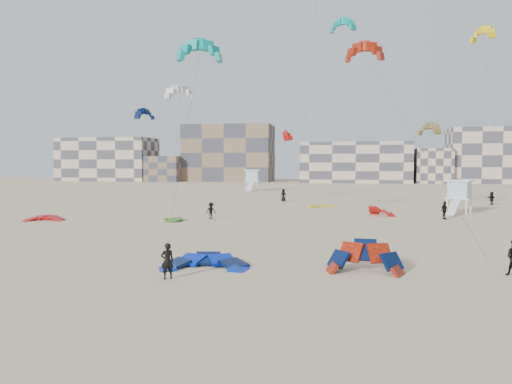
% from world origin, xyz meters
% --- Properties ---
extents(ground, '(320.00, 320.00, 0.00)m').
position_xyz_m(ground, '(0.00, 0.00, 0.00)').
color(ground, '#D2B48D').
rests_on(ground, ground).
extents(kite_ground_blue, '(5.28, 5.50, 2.28)m').
position_xyz_m(kite_ground_blue, '(-0.01, 2.66, 0.00)').
color(kite_ground_blue, '#0010DF').
rests_on(kite_ground_blue, ground).
extents(kite_ground_orange, '(4.24, 4.14, 3.95)m').
position_xyz_m(kite_ground_orange, '(8.50, 2.96, 0.00)').
color(kite_ground_orange, red).
rests_on(kite_ground_orange, ground).
extents(kite_ground_red, '(4.65, 4.83, 1.68)m').
position_xyz_m(kite_ground_red, '(-22.04, 21.49, 0.00)').
color(kite_ground_red, red).
rests_on(kite_ground_red, ground).
extents(kite_ground_green, '(4.03, 3.93, 0.88)m').
position_xyz_m(kite_ground_green, '(-9.46, 23.59, 0.00)').
color(kite_ground_green, '#3C7B22').
rests_on(kite_ground_green, ground).
extents(kite_ground_red_far, '(4.67, 4.62, 3.08)m').
position_xyz_m(kite_ground_red_far, '(11.23, 32.58, 0.00)').
color(kite_ground_red_far, red).
rests_on(kite_ground_red_far, ground).
extents(kite_ground_yellow, '(4.49, 4.57, 0.59)m').
position_xyz_m(kite_ground_yellow, '(4.17, 42.00, 0.00)').
color(kite_ground_yellow, '#F8B209').
rests_on(kite_ground_yellow, ground).
extents(kitesurfer_main, '(0.77, 0.73, 1.78)m').
position_xyz_m(kitesurfer_main, '(-1.08, -0.16, 0.89)').
color(kitesurfer_main, black).
rests_on(kitesurfer_main, ground).
extents(kitesurfer_c, '(1.24, 1.18, 1.69)m').
position_xyz_m(kitesurfer_c, '(-6.10, 25.96, 0.85)').
color(kitesurfer_c, black).
rests_on(kitesurfer_c, ground).
extents(kitesurfer_d, '(0.82, 1.17, 1.84)m').
position_xyz_m(kitesurfer_d, '(17.37, 29.84, 0.92)').
color(kitesurfer_d, black).
rests_on(kitesurfer_d, ground).
extents(kitesurfer_e, '(1.06, 0.89, 1.85)m').
position_xyz_m(kitesurfer_e, '(-1.79, 50.98, 0.92)').
color(kitesurfer_e, black).
rests_on(kitesurfer_e, ground).
extents(kitesurfer_f, '(0.94, 1.76, 1.81)m').
position_xyz_m(kitesurfer_f, '(27.20, 49.92, 0.90)').
color(kitesurfer_f, black).
rests_on(kitesurfer_f, ground).
extents(kite_fly_teal_a, '(5.00, 5.02, 16.19)m').
position_xyz_m(kite_fly_teal_a, '(-5.74, 21.09, 15.75)').
color(kite_fly_teal_a, '#089499').
rests_on(kite_fly_teal_a, ground).
extents(kite_fly_orange, '(7.19, 31.70, 17.60)m').
position_xyz_m(kite_fly_orange, '(9.24, 31.44, 17.32)').
color(kite_fly_orange, red).
rests_on(kite_fly_orange, ground).
extents(kite_fly_grey, '(5.09, 11.89, 14.74)m').
position_xyz_m(kite_fly_grey, '(-13.32, 37.52, 14.44)').
color(kite_fly_grey, silver).
rests_on(kite_fly_grey, ground).
extents(kite_fly_olive, '(4.22, 9.64, 9.94)m').
position_xyz_m(kite_fly_olive, '(17.21, 39.57, 9.70)').
color(kite_fly_olive, brown).
rests_on(kite_fly_olive, ground).
extents(kite_fly_yellow, '(5.30, 5.37, 23.86)m').
position_xyz_m(kite_fly_yellow, '(26.08, 52.27, 23.67)').
color(kite_fly_yellow, '#F8B209').
rests_on(kite_fly_yellow, ground).
extents(kite_fly_navy, '(8.61, 7.25, 13.61)m').
position_xyz_m(kite_fly_navy, '(-24.00, 51.65, 13.33)').
color(kite_fly_navy, '#061242').
rests_on(kite_fly_navy, ground).
extents(kite_fly_teal_b, '(5.28, 7.47, 27.69)m').
position_xyz_m(kite_fly_teal_b, '(6.64, 57.65, 27.24)').
color(kite_fly_teal_b, '#089499').
rests_on(kite_fly_teal_b, ground).
extents(kite_fly_red, '(4.37, 8.71, 10.90)m').
position_xyz_m(kite_fly_red, '(-2.82, 64.55, 10.44)').
color(kite_fly_red, red).
rests_on(kite_fly_red, ground).
extents(lifeguard_tower_near, '(3.61, 5.71, 3.82)m').
position_xyz_m(lifeguard_tower_near, '(20.14, 36.44, 1.89)').
color(lifeguard_tower_near, white).
rests_on(lifeguard_tower_near, ground).
extents(lifeguard_tower_far, '(3.14, 6.00, 4.40)m').
position_xyz_m(lifeguard_tower_far, '(-11.90, 79.56, 2.18)').
color(lifeguard_tower_far, white).
rests_on(lifeguard_tower_far, ground).
extents(condo_west_a, '(30.00, 15.00, 14.00)m').
position_xyz_m(condo_west_a, '(-70.00, 130.00, 7.00)').
color(condo_west_a, '#C6AB91').
rests_on(condo_west_a, ground).
extents(condo_west_b, '(28.00, 14.00, 18.00)m').
position_xyz_m(condo_west_b, '(-30.00, 134.00, 9.00)').
color(condo_west_b, '#785F48').
rests_on(condo_west_b, ground).
extents(condo_mid, '(32.00, 16.00, 12.00)m').
position_xyz_m(condo_mid, '(10.00, 130.00, 6.00)').
color(condo_mid, '#C6AB91').
rests_on(condo_mid, ground).
extents(condo_east, '(26.00, 14.00, 16.00)m').
position_xyz_m(condo_east, '(50.00, 132.00, 8.00)').
color(condo_east, '#C6AB91').
rests_on(condo_east, ground).
extents(condo_fill_left, '(12.00, 10.00, 8.00)m').
position_xyz_m(condo_fill_left, '(-50.00, 128.00, 4.00)').
color(condo_fill_left, '#785F48').
rests_on(condo_fill_left, ground).
extents(condo_fill_right, '(10.00, 10.00, 10.00)m').
position_xyz_m(condo_fill_right, '(32.00, 128.00, 5.00)').
color(condo_fill_right, '#C6AB91').
rests_on(condo_fill_right, ground).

